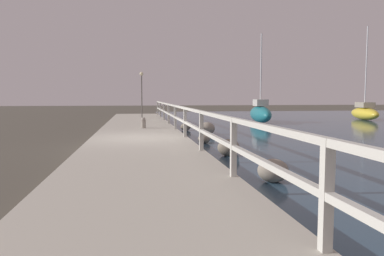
# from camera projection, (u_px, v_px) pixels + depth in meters

# --- Properties ---
(ground_plane) EXTENTS (120.00, 120.00, 0.00)m
(ground_plane) POSITION_uv_depth(u_px,v_px,m) (140.00, 148.00, 12.78)
(ground_plane) COLOR #4C473D
(dock_walkway) EXTENTS (3.34, 36.00, 0.34)m
(dock_walkway) POSITION_uv_depth(u_px,v_px,m) (140.00, 143.00, 12.77)
(dock_walkway) COLOR #B2AD9E
(dock_walkway) RESTS_ON ground
(railing) EXTENTS (0.10, 32.50, 1.04)m
(railing) POSITION_uv_depth(u_px,v_px,m) (185.00, 117.00, 12.93)
(railing) COLOR beige
(railing) RESTS_ON dock_walkway
(boulder_far_strip) EXTENTS (0.53, 0.47, 0.39)m
(boulder_far_strip) POSITION_uv_depth(u_px,v_px,m) (186.00, 127.00, 19.25)
(boulder_far_strip) COLOR slate
(boulder_far_strip) RESTS_ON ground
(boulder_mid_strip) EXTENTS (0.64, 0.58, 0.48)m
(boulder_mid_strip) POSITION_uv_depth(u_px,v_px,m) (273.00, 171.00, 7.64)
(boulder_mid_strip) COLOR gray
(boulder_mid_strip) RESTS_ON ground
(boulder_downstream) EXTENTS (0.49, 0.44, 0.37)m
(boulder_downstream) POSITION_uv_depth(u_px,v_px,m) (231.00, 147.00, 11.52)
(boulder_downstream) COLOR gray
(boulder_downstream) RESTS_ON ground
(boulder_near_dock) EXTENTS (0.66, 0.60, 0.50)m
(boulder_near_dock) POSITION_uv_depth(u_px,v_px,m) (229.00, 148.00, 11.02)
(boulder_near_dock) COLOR slate
(boulder_near_dock) RESTS_ON ground
(boulder_water_edge) EXTENTS (0.76, 0.69, 0.57)m
(boulder_water_edge) POSITION_uv_depth(u_px,v_px,m) (207.00, 128.00, 17.16)
(boulder_water_edge) COLOR gray
(boulder_water_edge) RESTS_ON ground
(boulder_upstream) EXTENTS (0.46, 0.41, 0.34)m
(boulder_upstream) POSITION_uv_depth(u_px,v_px,m) (204.00, 139.00, 13.95)
(boulder_upstream) COLOR slate
(boulder_upstream) RESTS_ON ground
(mooring_bollard) EXTENTS (0.22, 0.22, 0.48)m
(mooring_bollard) POSITION_uv_depth(u_px,v_px,m) (143.00, 123.00, 16.62)
(mooring_bollard) COLOR gray
(mooring_bollard) RESTS_ON dock_walkway
(dock_lamp) EXTENTS (0.24, 0.24, 3.02)m
(dock_lamp) POSITION_uv_depth(u_px,v_px,m) (142.00, 85.00, 24.71)
(dock_lamp) COLOR #514C47
(dock_lamp) RESTS_ON dock_walkway
(sailboat_yellow) EXTENTS (2.17, 4.56, 6.90)m
(sailboat_yellow) POSITION_uv_depth(u_px,v_px,m) (365.00, 112.00, 28.05)
(sailboat_yellow) COLOR gold
(sailboat_yellow) RESTS_ON water_surface
(sailboat_teal) EXTENTS (1.64, 4.65, 5.88)m
(sailboat_teal) POSITION_uv_depth(u_px,v_px,m) (260.00, 113.00, 25.04)
(sailboat_teal) COLOR #1E707A
(sailboat_teal) RESTS_ON water_surface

